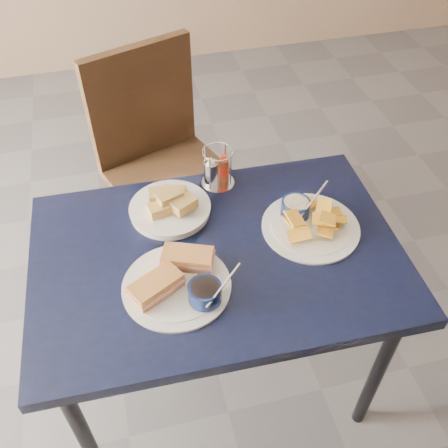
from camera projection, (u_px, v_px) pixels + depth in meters
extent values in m
plane|color=#56565B|center=(210.00, 342.00, 2.09)|extent=(6.00, 6.00, 0.00)
cube|color=black|center=(217.00, 257.00, 1.46)|extent=(1.09, 0.75, 0.04)
cylinder|color=black|center=(87.00, 442.00, 1.46)|extent=(0.04, 0.04, 0.71)
cylinder|color=black|center=(378.00, 370.00, 1.61)|extent=(0.04, 0.04, 0.71)
cylinder|color=black|center=(78.00, 290.00, 1.84)|extent=(0.04, 0.04, 0.71)
cylinder|color=black|center=(314.00, 244.00, 2.00)|extent=(0.04, 0.04, 0.71)
cube|color=black|center=(171.00, 179.00, 2.10)|extent=(0.59, 0.58, 0.04)
cylinder|color=black|center=(140.00, 256.00, 2.13)|extent=(0.04, 0.04, 0.45)
cylinder|color=black|center=(225.00, 240.00, 2.19)|extent=(0.04, 0.04, 0.45)
cylinder|color=black|center=(130.00, 201.00, 2.37)|extent=(0.04, 0.04, 0.45)
cylinder|color=black|center=(207.00, 189.00, 2.43)|extent=(0.04, 0.04, 0.45)
cube|color=black|center=(158.00, 99.00, 2.05)|extent=(0.45, 0.20, 0.49)
cylinder|color=white|center=(177.00, 286.00, 1.36)|extent=(0.30, 0.30, 0.01)
cylinder|color=white|center=(177.00, 285.00, 1.35)|extent=(0.24, 0.24, 0.00)
cube|color=#CA8A48|center=(156.00, 286.00, 1.32)|extent=(0.16, 0.13, 0.04)
cube|color=tan|center=(156.00, 287.00, 1.32)|extent=(0.16, 0.14, 0.01)
cube|color=#CA8A48|center=(188.00, 258.00, 1.39)|extent=(0.16, 0.12, 0.04)
cube|color=tan|center=(188.00, 259.00, 1.39)|extent=(0.16, 0.12, 0.01)
cylinder|color=#0A153B|center=(205.00, 293.00, 1.30)|extent=(0.09, 0.09, 0.05)
cylinder|color=black|center=(205.00, 289.00, 1.29)|extent=(0.08, 0.08, 0.01)
cylinder|color=silver|center=(223.00, 285.00, 1.26)|extent=(0.11, 0.07, 0.08)
cylinder|color=white|center=(310.00, 227.00, 1.51)|extent=(0.30, 0.30, 0.01)
cylinder|color=white|center=(311.00, 226.00, 1.51)|extent=(0.24, 0.24, 0.00)
cube|color=yellow|center=(328.00, 225.00, 1.51)|extent=(0.08, 0.07, 0.03)
cube|color=yellow|center=(294.00, 222.00, 1.51)|extent=(0.06, 0.07, 0.01)
cube|color=yellow|center=(307.00, 204.00, 1.56)|extent=(0.07, 0.06, 0.01)
cube|color=yellow|center=(299.00, 237.00, 1.45)|extent=(0.07, 0.05, 0.02)
cube|color=yellow|center=(327.00, 230.00, 1.47)|extent=(0.08, 0.08, 0.01)
cube|color=yellow|center=(330.00, 214.00, 1.51)|extent=(0.07, 0.05, 0.02)
cube|color=yellow|center=(336.00, 219.00, 1.48)|extent=(0.08, 0.07, 0.02)
cube|color=yellow|center=(323.00, 221.00, 1.47)|extent=(0.08, 0.06, 0.02)
cube|color=yellow|center=(323.00, 211.00, 1.50)|extent=(0.07, 0.08, 0.03)
cube|color=yellow|center=(295.00, 220.00, 1.46)|extent=(0.05, 0.07, 0.02)
cube|color=yellow|center=(328.00, 221.00, 1.45)|extent=(0.07, 0.08, 0.03)
cylinder|color=#0A153B|center=(295.00, 208.00, 1.53)|extent=(0.09, 0.09, 0.05)
cylinder|color=beige|center=(296.00, 204.00, 1.52)|extent=(0.08, 0.08, 0.01)
cylinder|color=silver|center=(313.00, 199.00, 1.49)|extent=(0.11, 0.07, 0.08)
cylinder|color=white|center=(170.00, 210.00, 1.56)|extent=(0.25, 0.25, 0.02)
cylinder|color=white|center=(170.00, 207.00, 1.55)|extent=(0.20, 0.20, 0.00)
cube|color=tan|center=(161.00, 209.00, 1.52)|extent=(0.08, 0.06, 0.03)
cube|color=tan|center=(174.00, 194.00, 1.56)|extent=(0.09, 0.07, 0.03)
cube|color=tan|center=(184.00, 204.00, 1.52)|extent=(0.09, 0.08, 0.03)
cube|color=tan|center=(161.00, 195.00, 1.54)|extent=(0.08, 0.06, 0.03)
cube|color=tan|center=(169.00, 197.00, 1.52)|extent=(0.09, 0.07, 0.03)
cylinder|color=silver|center=(218.00, 183.00, 1.66)|extent=(0.11, 0.11, 0.01)
cylinder|color=silver|center=(225.00, 159.00, 1.64)|extent=(0.01, 0.01, 0.13)
cylinder|color=silver|center=(205.00, 162.00, 1.63)|extent=(0.01, 0.01, 0.13)
cylinder|color=silver|center=(210.00, 175.00, 1.58)|extent=(0.01, 0.01, 0.13)
cylinder|color=silver|center=(230.00, 171.00, 1.59)|extent=(0.01, 0.01, 0.13)
torus|color=silver|center=(217.00, 152.00, 1.57)|extent=(0.10, 0.10, 0.00)
cylinder|color=silver|center=(211.00, 173.00, 1.62)|extent=(0.05, 0.05, 0.08)
cone|color=silver|center=(211.00, 160.00, 1.59)|extent=(0.04, 0.04, 0.02)
cylinder|color=brown|center=(224.00, 170.00, 1.63)|extent=(0.03, 0.03, 0.08)
cylinder|color=#A31A09|center=(224.00, 170.00, 1.63)|extent=(0.03, 0.03, 0.03)
cylinder|color=#A31A09|center=(224.00, 157.00, 1.60)|extent=(0.02, 0.02, 0.02)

